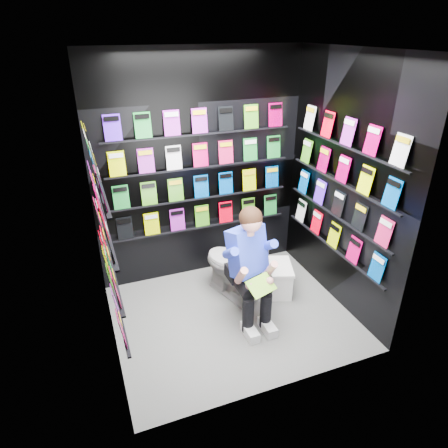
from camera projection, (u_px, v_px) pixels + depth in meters
name	position (u px, v px, depth m)	size (l,w,h in m)	color
floor	(232.00, 316.00, 4.23)	(2.40, 2.40, 0.00)	slate
ceiling	(235.00, 49.00, 3.07)	(2.40, 2.40, 0.00)	white
wall_back	(200.00, 171.00, 4.49)	(2.40, 0.04, 2.60)	black
wall_front	(287.00, 256.00, 2.81)	(2.40, 0.04, 2.60)	black
wall_left	(98.00, 224.00, 3.26)	(0.04, 2.00, 2.60)	black
wall_right	(343.00, 187.00, 4.03)	(0.04, 2.00, 2.60)	black
comics_back	(201.00, 171.00, 4.46)	(2.10, 0.06, 1.37)	#CE045A
comics_left	(102.00, 223.00, 3.27)	(0.06, 1.70, 1.37)	#CE045A
comics_right	(341.00, 187.00, 4.02)	(0.06, 1.70, 1.37)	#CE045A
toilet	(232.00, 266.00, 4.44)	(0.42, 0.75, 0.73)	silver
longbox	(280.00, 279.00, 4.57)	(0.23, 0.41, 0.31)	white
longbox_lid	(281.00, 267.00, 4.49)	(0.25, 0.44, 0.03)	white
reader	(246.00, 251.00, 3.95)	(0.50, 0.73, 1.35)	blue
held_comic	(261.00, 285.00, 3.73)	(0.28, 0.01, 0.19)	green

